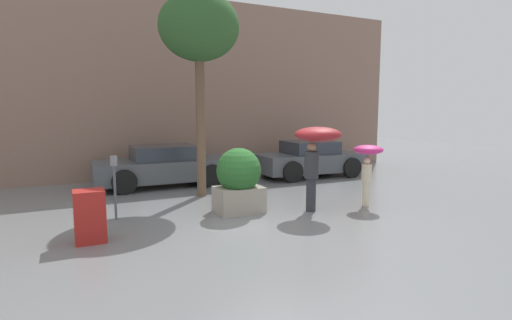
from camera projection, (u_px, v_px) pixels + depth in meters
name	position (u px, v px, depth m)	size (l,w,h in m)	color
ground_plane	(256.00, 223.00, 7.97)	(40.00, 40.00, 0.00)	slate
building_facade	(171.00, 87.00, 13.40)	(18.00, 0.30, 6.00)	#8C6B5B
planter_box	(239.00, 179.00, 8.73)	(1.02, 0.98, 1.43)	#9E9384
person_adult	(316.00, 143.00, 8.77)	(1.02, 1.02, 1.88)	#2D2D33
person_child	(368.00, 158.00, 9.34)	(0.69, 0.69, 1.43)	beige
parked_car_near	(164.00, 166.00, 11.92)	(4.02, 1.98, 1.20)	#4C5156
parked_car_far	(309.00, 159.00, 13.62)	(3.68, 2.06, 1.20)	#4C5156
street_tree	(199.00, 29.00, 9.99)	(2.03, 2.03, 5.19)	brown
parking_meter	(114.00, 174.00, 8.12)	(0.14, 0.14, 1.32)	#595B60
newspaper_box	(90.00, 216.00, 6.79)	(0.50, 0.44, 0.90)	#B2231E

